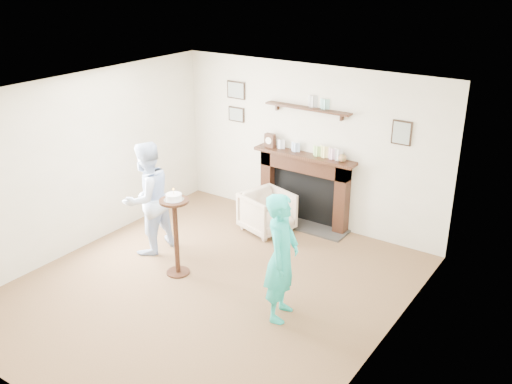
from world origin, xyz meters
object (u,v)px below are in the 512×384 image
(woman, at_px, (281,315))
(pedestal_table, at_px, (175,222))
(armchair, at_px, (267,231))
(man, at_px, (151,250))

(woman, bearing_deg, pedestal_table, 73.36)
(pedestal_table, bearing_deg, armchair, 80.72)
(woman, distance_m, pedestal_table, 1.82)
(armchair, bearing_deg, man, 161.16)
(armchair, bearing_deg, pedestal_table, -172.73)
(woman, height_order, pedestal_table, pedestal_table)
(armchair, xyz_separation_m, pedestal_table, (-0.29, -1.74, 0.75))
(woman, bearing_deg, armchair, 22.56)
(woman, bearing_deg, man, 67.53)
(man, bearing_deg, pedestal_table, 74.81)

